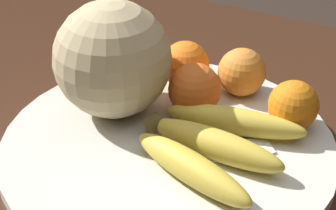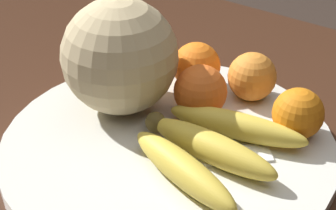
# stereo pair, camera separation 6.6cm
# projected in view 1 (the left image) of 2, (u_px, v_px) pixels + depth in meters

# --- Properties ---
(fruit_bowl) EXTENTS (0.41, 0.41, 0.02)m
(fruit_bowl) POSITION_uv_depth(u_px,v_px,m) (168.00, 144.00, 0.69)
(fruit_bowl) COLOR silver
(fruit_bowl) RESTS_ON kitchen_table
(melon) EXTENTS (0.15, 0.15, 0.15)m
(melon) POSITION_uv_depth(u_px,v_px,m) (112.00, 59.00, 0.70)
(melon) COLOR #C6B284
(melon) RESTS_ON fruit_bowl
(banana_bunch) EXTENTS (0.19, 0.19, 0.04)m
(banana_bunch) POSITION_uv_depth(u_px,v_px,m) (213.00, 144.00, 0.65)
(banana_bunch) COLOR brown
(banana_bunch) RESTS_ON fruit_bowl
(orange_front_left) EXTENTS (0.07, 0.07, 0.07)m
(orange_front_left) POSITION_uv_depth(u_px,v_px,m) (185.00, 65.00, 0.78)
(orange_front_left) COLOR orange
(orange_front_left) RESTS_ON fruit_bowl
(orange_front_right) EXTENTS (0.07, 0.07, 0.07)m
(orange_front_right) POSITION_uv_depth(u_px,v_px,m) (195.00, 90.00, 0.72)
(orange_front_right) COLOR orange
(orange_front_right) RESTS_ON fruit_bowl
(orange_mid_center) EXTENTS (0.06, 0.06, 0.06)m
(orange_mid_center) POSITION_uv_depth(u_px,v_px,m) (293.00, 105.00, 0.69)
(orange_mid_center) COLOR orange
(orange_mid_center) RESTS_ON fruit_bowl
(orange_back_left) EXTENTS (0.07, 0.07, 0.07)m
(orange_back_left) POSITION_uv_depth(u_px,v_px,m) (242.00, 72.00, 0.76)
(orange_back_left) COLOR orange
(orange_back_left) RESTS_ON fruit_bowl
(produce_tag) EXTENTS (0.09, 0.09, 0.00)m
(produce_tag) POSITION_uv_depth(u_px,v_px,m) (235.00, 150.00, 0.66)
(produce_tag) COLOR white
(produce_tag) RESTS_ON fruit_bowl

